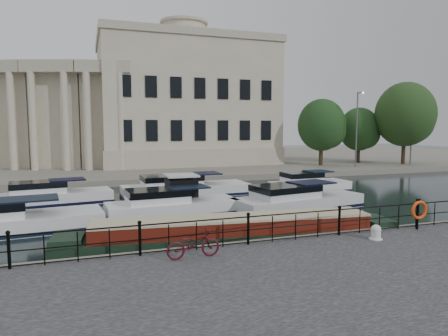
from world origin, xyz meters
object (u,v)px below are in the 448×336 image
at_px(life_ring_post, 419,211).
at_px(narrowboat, 235,236).
at_px(harbour_hut, 181,193).
at_px(bicycle, 193,244).
at_px(mooring_bollard, 376,232).

height_order(life_ring_post, narrowboat, life_ring_post).
bearing_deg(harbour_hut, bicycle, -101.12).
height_order(mooring_bollard, narrowboat, narrowboat).
relative_size(mooring_bollard, narrowboat, 0.04).
relative_size(bicycle, mooring_bollard, 3.12).
distance_m(narrowboat, harbour_hut, 7.90).
relative_size(life_ring_post, narrowboat, 0.09).
relative_size(narrowboat, harbour_hut, 5.75).
bearing_deg(life_ring_post, harbour_hut, 128.49).
xyz_separation_m(bicycle, harbour_hut, (2.00, 10.60, -0.08)).
distance_m(mooring_bollard, life_ring_post, 2.85).
bearing_deg(harbour_hut, life_ring_post, -51.92).
distance_m(life_ring_post, narrowboat, 7.96).
xyz_separation_m(mooring_bollard, harbour_hut, (-5.33, 10.75, 0.13)).
height_order(bicycle, harbour_hut, harbour_hut).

